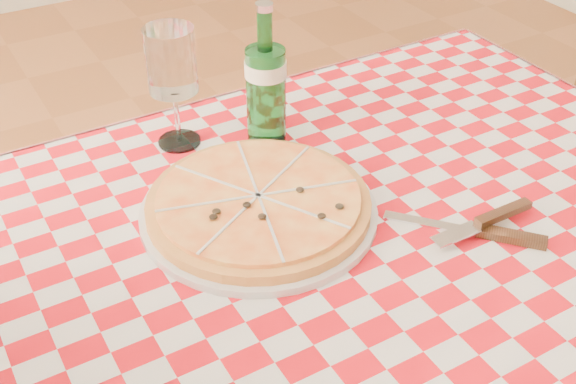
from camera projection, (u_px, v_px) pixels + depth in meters
name	position (u px, v px, depth m)	size (l,w,h in m)	color
dining_table	(321.00, 298.00, 1.04)	(1.20, 0.80, 0.75)	brown
tablecloth	(323.00, 248.00, 0.98)	(1.30, 0.90, 0.01)	#B50B15
pizza_plate	(258.00, 203.00, 1.02)	(0.34, 0.34, 0.04)	gold
water_bottle	(266.00, 76.00, 1.13)	(0.07, 0.07, 0.24)	#186224
wine_glass	(174.00, 88.00, 1.13)	(0.08, 0.08, 0.20)	white
cutlery	(477.00, 226.00, 0.99)	(0.24, 0.20, 0.03)	silver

